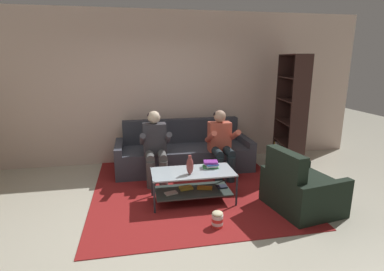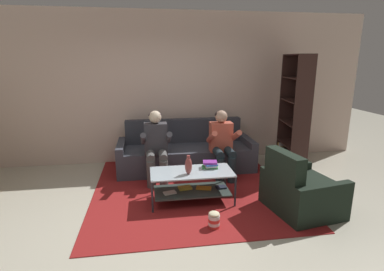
{
  "view_description": "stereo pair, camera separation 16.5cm",
  "coord_description": "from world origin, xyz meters",
  "px_view_note": "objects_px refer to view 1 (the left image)",
  "views": [
    {
      "loc": [
        -0.41,
        -3.44,
        2.0
      ],
      "look_at": [
        0.43,
        0.89,
        0.88
      ],
      "focal_mm": 28.0,
      "sensor_mm": 36.0,
      "label": 1
    },
    {
      "loc": [
        -0.24,
        -3.47,
        2.0
      ],
      "look_at": [
        0.43,
        0.89,
        0.88
      ],
      "focal_mm": 28.0,
      "sensor_mm": 36.0,
      "label": 2
    }
  ],
  "objects_px": {
    "book_stack": "(211,164)",
    "bookshelf": "(291,122)",
    "person_seated_left": "(155,144)",
    "vase": "(190,165)",
    "person_seated_right": "(221,141)",
    "coffee_table": "(193,182)",
    "popcorn_tub": "(217,219)",
    "couch": "(184,153)",
    "armchair": "(301,190)"
  },
  "relations": [
    {
      "from": "book_stack",
      "to": "popcorn_tub",
      "type": "xyz_separation_m",
      "value": [
        -0.13,
        -0.86,
        -0.4
      ]
    },
    {
      "from": "coffee_table",
      "to": "couch",
      "type": "bearing_deg",
      "value": 86.1
    },
    {
      "from": "book_stack",
      "to": "bookshelf",
      "type": "height_order",
      "value": "bookshelf"
    },
    {
      "from": "couch",
      "to": "vase",
      "type": "xyz_separation_m",
      "value": [
        -0.16,
        -1.46,
        0.29
      ]
    },
    {
      "from": "couch",
      "to": "person_seated_left",
      "type": "bearing_deg",
      "value": -137.06
    },
    {
      "from": "person_seated_right",
      "to": "book_stack",
      "type": "xyz_separation_m",
      "value": [
        -0.37,
        -0.73,
        -0.13
      ]
    },
    {
      "from": "person_seated_left",
      "to": "vase",
      "type": "bearing_deg",
      "value": -66.41
    },
    {
      "from": "person_seated_right",
      "to": "coffee_table",
      "type": "height_order",
      "value": "person_seated_right"
    },
    {
      "from": "coffee_table",
      "to": "book_stack",
      "type": "xyz_separation_m",
      "value": [
        0.29,
        0.11,
        0.21
      ]
    },
    {
      "from": "person_seated_right",
      "to": "armchair",
      "type": "xyz_separation_m",
      "value": [
        0.74,
        -1.34,
        -0.36
      ]
    },
    {
      "from": "book_stack",
      "to": "popcorn_tub",
      "type": "bearing_deg",
      "value": -98.73
    },
    {
      "from": "book_stack",
      "to": "bookshelf",
      "type": "distance_m",
      "value": 2.23
    },
    {
      "from": "armchair",
      "to": "popcorn_tub",
      "type": "distance_m",
      "value": 1.27
    },
    {
      "from": "bookshelf",
      "to": "popcorn_tub",
      "type": "relative_size",
      "value": 9.85
    },
    {
      "from": "coffee_table",
      "to": "book_stack",
      "type": "bearing_deg",
      "value": 20.29
    },
    {
      "from": "vase",
      "to": "popcorn_tub",
      "type": "relative_size",
      "value": 1.27
    },
    {
      "from": "coffee_table",
      "to": "armchair",
      "type": "bearing_deg",
      "value": -20.06
    },
    {
      "from": "armchair",
      "to": "popcorn_tub",
      "type": "relative_size",
      "value": 4.72
    },
    {
      "from": "couch",
      "to": "vase",
      "type": "bearing_deg",
      "value": -96.11
    },
    {
      "from": "person_seated_right",
      "to": "person_seated_left",
      "type": "bearing_deg",
      "value": 179.89
    },
    {
      "from": "person_seated_left",
      "to": "vase",
      "type": "height_order",
      "value": "person_seated_left"
    },
    {
      "from": "person_seated_right",
      "to": "vase",
      "type": "xyz_separation_m",
      "value": [
        -0.72,
        -0.93,
        -0.05
      ]
    },
    {
      "from": "popcorn_tub",
      "to": "person_seated_left",
      "type": "bearing_deg",
      "value": 111.53
    },
    {
      "from": "couch",
      "to": "person_seated_right",
      "type": "bearing_deg",
      "value": -43.06
    },
    {
      "from": "person_seated_left",
      "to": "popcorn_tub",
      "type": "xyz_separation_m",
      "value": [
        0.63,
        -1.59,
        -0.54
      ]
    },
    {
      "from": "vase",
      "to": "armchair",
      "type": "xyz_separation_m",
      "value": [
        1.46,
        -0.41,
        -0.31
      ]
    },
    {
      "from": "couch",
      "to": "armchair",
      "type": "distance_m",
      "value": 2.28
    },
    {
      "from": "person_seated_left",
      "to": "book_stack",
      "type": "relative_size",
      "value": 4.81
    },
    {
      "from": "person_seated_right",
      "to": "book_stack",
      "type": "bearing_deg",
      "value": -116.79
    },
    {
      "from": "person_seated_left",
      "to": "coffee_table",
      "type": "height_order",
      "value": "person_seated_left"
    },
    {
      "from": "bookshelf",
      "to": "person_seated_left",
      "type": "bearing_deg",
      "value": -170.99
    },
    {
      "from": "coffee_table",
      "to": "person_seated_left",
      "type": "bearing_deg",
      "value": 119.33
    },
    {
      "from": "person_seated_right",
      "to": "armchair",
      "type": "height_order",
      "value": "person_seated_right"
    },
    {
      "from": "person_seated_left",
      "to": "couch",
      "type": "bearing_deg",
      "value": 42.94
    },
    {
      "from": "coffee_table",
      "to": "book_stack",
      "type": "relative_size",
      "value": 4.74
    },
    {
      "from": "vase",
      "to": "armchair",
      "type": "relative_size",
      "value": 0.27
    },
    {
      "from": "person_seated_right",
      "to": "popcorn_tub",
      "type": "distance_m",
      "value": 1.75
    },
    {
      "from": "person_seated_left",
      "to": "popcorn_tub",
      "type": "distance_m",
      "value": 1.79
    },
    {
      "from": "bookshelf",
      "to": "popcorn_tub",
      "type": "distance_m",
      "value": 2.94
    },
    {
      "from": "person_seated_left",
      "to": "coffee_table",
      "type": "distance_m",
      "value": 1.02
    },
    {
      "from": "coffee_table",
      "to": "popcorn_tub",
      "type": "bearing_deg",
      "value": -78.25
    },
    {
      "from": "bookshelf",
      "to": "armchair",
      "type": "xyz_separation_m",
      "value": [
        -0.78,
        -1.77,
        -0.56
      ]
    },
    {
      "from": "vase",
      "to": "bookshelf",
      "type": "relative_size",
      "value": 0.13
    },
    {
      "from": "coffee_table",
      "to": "vase",
      "type": "distance_m",
      "value": 0.31
    },
    {
      "from": "book_stack",
      "to": "couch",
      "type": "bearing_deg",
      "value": 98.85
    },
    {
      "from": "vase",
      "to": "bookshelf",
      "type": "xyz_separation_m",
      "value": [
        2.24,
        1.35,
        0.26
      ]
    },
    {
      "from": "person_seated_right",
      "to": "coffee_table",
      "type": "bearing_deg",
      "value": -128.15
    },
    {
      "from": "person_seated_left",
      "to": "person_seated_right",
      "type": "xyz_separation_m",
      "value": [
        1.13,
        -0.0,
        -0.01
      ]
    },
    {
      "from": "vase",
      "to": "popcorn_tub",
      "type": "bearing_deg",
      "value": -71.5
    },
    {
      "from": "armchair",
      "to": "popcorn_tub",
      "type": "height_order",
      "value": "armchair"
    }
  ]
}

